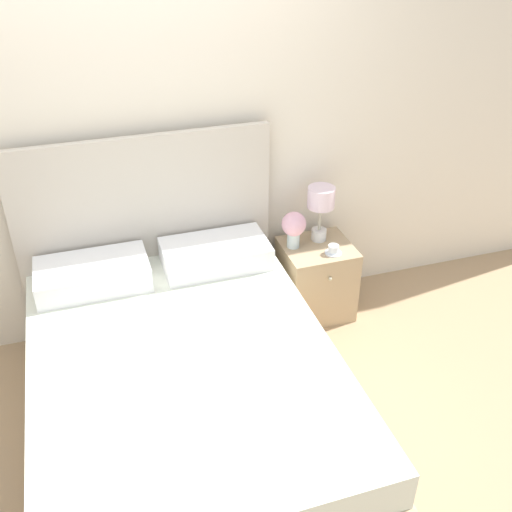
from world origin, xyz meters
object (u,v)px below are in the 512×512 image
nightstand (316,279)px  flower_vase (294,227)px  table_lamp (321,203)px  bed (182,378)px  teacup (333,250)px

nightstand → flower_vase: size_ratio=2.11×
table_lamp → flower_vase: (-0.19, -0.03, -0.12)m
bed → teacup: (1.09, 0.58, 0.24)m
table_lamp → flower_vase: size_ratio=1.54×
bed → nightstand: 1.24m
bed → flower_vase: bearing=39.6°
nightstand → table_lamp: bearing=64.2°
flower_vase → teacup: (0.21, -0.15, -0.12)m
bed → table_lamp: bed is taller
nightstand → table_lamp: (0.04, 0.08, 0.51)m
bed → flower_vase: (0.88, 0.73, 0.36)m
table_lamp → flower_vase: bearing=-170.2°
flower_vase → teacup: bearing=-36.5°
table_lamp → flower_vase: table_lamp is taller
nightstand → bed: bearing=-146.5°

